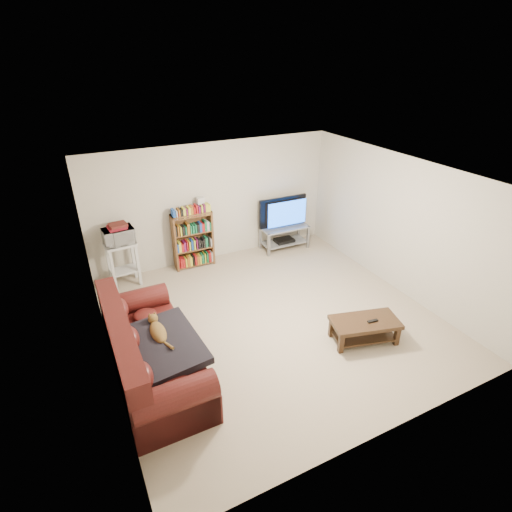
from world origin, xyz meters
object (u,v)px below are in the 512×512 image
sofa (147,356)px  tv_stand (284,234)px  bookshelf (193,239)px  coffee_table (365,327)px

sofa → tv_stand: bearing=35.6°
bookshelf → tv_stand: bearing=-2.6°
coffee_table → tv_stand: size_ratio=1.06×
tv_stand → coffee_table: bearing=-97.7°
coffee_table → tv_stand: (0.50, 3.27, 0.09)m
coffee_table → tv_stand: 3.31m
sofa → coffee_table: size_ratio=2.12×
bookshelf → sofa: bearing=-119.3°
sofa → bookshelf: size_ratio=2.03×
sofa → coffee_table: bearing=-12.9°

